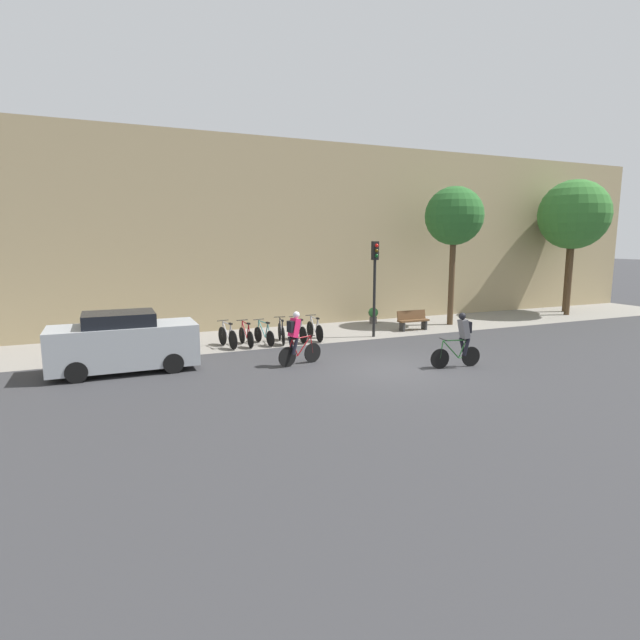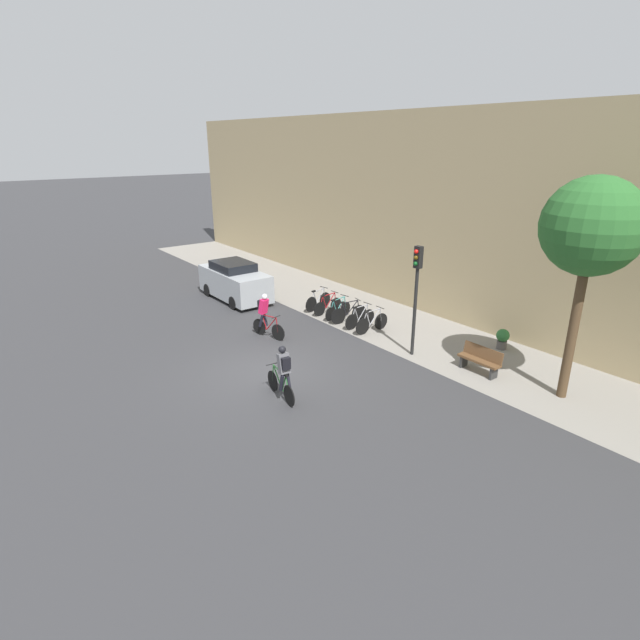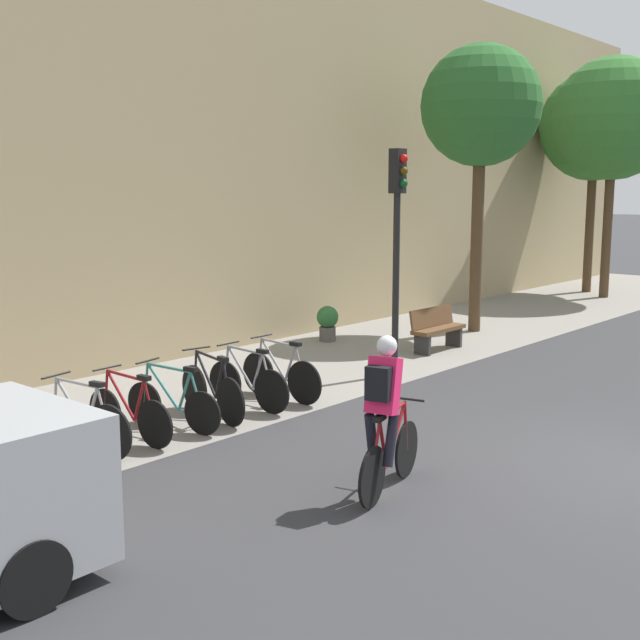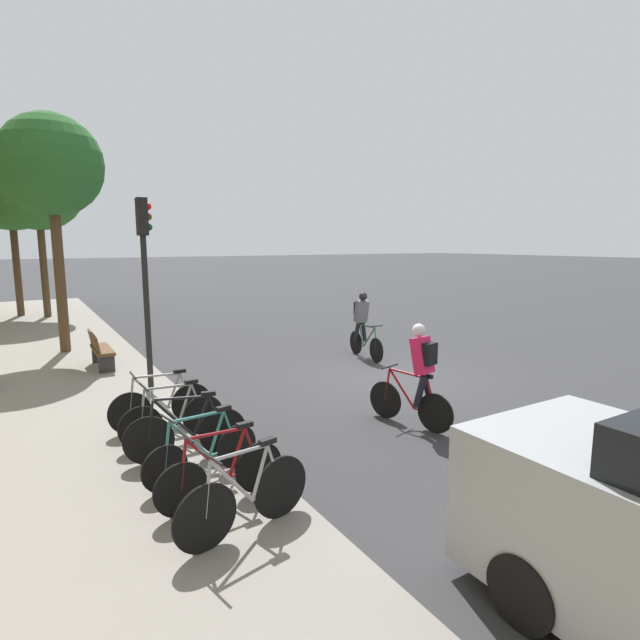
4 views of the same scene
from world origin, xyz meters
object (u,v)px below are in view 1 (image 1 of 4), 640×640
(cyclist_grey, at_px, (462,338))
(potted_plant, at_px, (373,315))
(parked_bike_4, at_px, (298,331))
(parked_car, at_px, (124,343))
(parked_bike_2, at_px, (264,335))
(parked_bike_5, at_px, (315,330))
(cyclist_pink, at_px, (296,337))
(traffic_light_pole, at_px, (375,272))
(parked_bike_3, at_px, (281,332))
(parked_bike_1, at_px, (246,336))
(parked_bike_0, at_px, (228,336))
(bench, at_px, (413,320))

(cyclist_grey, xyz_separation_m, potted_plant, (1.69, 8.63, -0.51))
(parked_bike_4, xyz_separation_m, parked_car, (-6.61, -2.23, 0.50))
(parked_bike_2, relative_size, potted_plant, 2.09)
(parked_bike_5, distance_m, potted_plant, 5.00)
(cyclist_pink, xyz_separation_m, traffic_light_pole, (4.75, 3.28, 1.79))
(parked_bike_3, xyz_separation_m, parked_bike_5, (1.44, -0.00, -0.00))
(cyclist_grey, height_order, potted_plant, cyclist_grey)
(parked_bike_1, bearing_deg, traffic_light_pole, -4.09)
(parked_bike_0, height_order, parked_bike_3, parked_bike_0)
(parked_bike_1, distance_m, parked_bike_5, 2.87)
(potted_plant, bearing_deg, parked_bike_4, -151.80)
(traffic_light_pole, bearing_deg, cyclist_grey, -89.98)
(cyclist_pink, distance_m, traffic_light_pole, 6.05)
(parked_bike_2, xyz_separation_m, bench, (7.09, 0.30, 0.08))
(parked_bike_1, xyz_separation_m, parked_car, (-4.46, -2.23, 0.51))
(bench, bearing_deg, parked_car, -168.35)
(parked_bike_3, bearing_deg, traffic_light_pole, -5.57)
(parked_bike_3, bearing_deg, parked_bike_2, -179.86)
(parked_bike_0, bearing_deg, cyclist_grey, -44.26)
(parked_bike_1, relative_size, parked_bike_2, 1.00)
(cyclist_pink, distance_m, parked_bike_5, 4.32)
(parked_bike_3, bearing_deg, parked_bike_1, -179.97)
(parked_bike_3, height_order, parked_bike_5, parked_bike_3)
(parked_car, bearing_deg, parked_bike_4, 18.68)
(parked_bike_2, xyz_separation_m, parked_car, (-5.17, -2.23, 0.52))
(parked_bike_3, bearing_deg, parked_car, -159.23)
(parked_bike_2, distance_m, parked_bike_3, 0.71)
(parked_bike_0, xyz_separation_m, parked_bike_5, (3.59, -0.00, -0.01))
(cyclist_pink, bearing_deg, parked_car, 164.31)
(parked_bike_0, bearing_deg, traffic_light_pole, -3.63)
(cyclist_grey, relative_size, parked_bike_1, 1.08)
(traffic_light_pole, relative_size, bench, 2.69)
(parked_bike_5, bearing_deg, parked_car, -163.04)
(cyclist_grey, xyz_separation_m, bench, (2.39, 6.27, -0.48))
(traffic_light_pole, height_order, potted_plant, traffic_light_pole)
(parked_bike_2, height_order, bench, parked_bike_2)
(parked_bike_4, bearing_deg, cyclist_pink, -112.10)
(parked_bike_0, height_order, parked_bike_5, parked_bike_0)
(cyclist_grey, relative_size, parked_bike_0, 1.07)
(parked_bike_1, relative_size, parked_car, 0.38)
(parked_bike_5, height_order, traffic_light_pole, traffic_light_pole)
(parked_bike_4, height_order, traffic_light_pole, traffic_light_pole)
(parked_bike_3, relative_size, parked_car, 0.40)
(cyclist_pink, relative_size, bench, 1.20)
(parked_bike_3, bearing_deg, parked_bike_5, -0.01)
(bench, relative_size, potted_plant, 1.90)
(parked_bike_1, bearing_deg, potted_plant, 20.50)
(parked_bike_3, relative_size, parked_bike_4, 1.04)
(parked_bike_0, relative_size, parked_car, 0.38)
(cyclist_pink, height_order, cyclist_grey, cyclist_pink)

